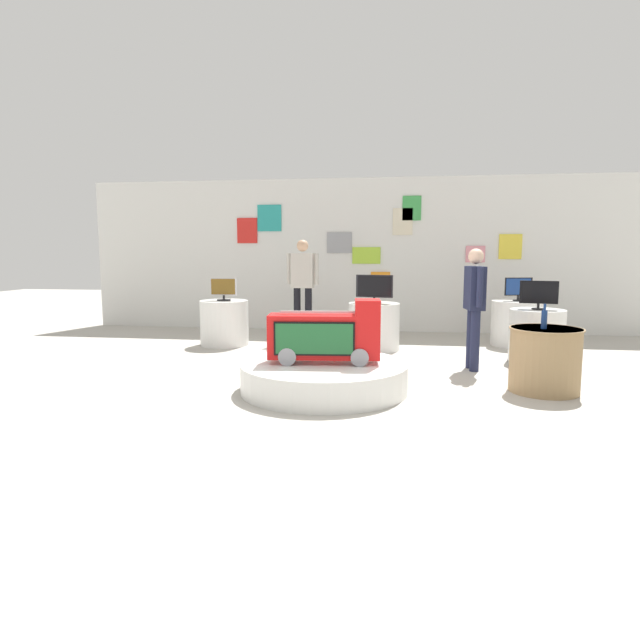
% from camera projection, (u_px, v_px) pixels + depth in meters
% --- Properties ---
extents(ground_plane, '(30.00, 30.00, 0.00)m').
position_uv_depth(ground_plane, '(334.00, 395.00, 5.85)').
color(ground_plane, '#B2ADA3').
extents(back_wall_display, '(11.17, 0.13, 2.99)m').
position_uv_depth(back_wall_display, '(364.00, 255.00, 10.55)').
color(back_wall_display, silver).
rests_on(back_wall_display, ground).
extents(main_display_pedestal, '(1.88, 1.88, 0.32)m').
position_uv_depth(main_display_pedestal, '(324.00, 377.00, 6.04)').
color(main_display_pedestal, silver).
rests_on(main_display_pedestal, ground).
extents(novelty_firetruck_tv, '(1.27, 0.49, 0.72)m').
position_uv_depth(novelty_firetruck_tv, '(326.00, 337.00, 5.98)').
color(novelty_firetruck_tv, gray).
rests_on(novelty_firetruck_tv, main_display_pedestal).
extents(display_pedestal_left_rear, '(0.76, 0.76, 0.75)m').
position_uv_depth(display_pedestal_left_rear, '(537.00, 336.00, 7.61)').
color(display_pedestal_left_rear, silver).
rests_on(display_pedestal_left_rear, ground).
extents(tv_on_left_rear, '(0.51, 0.18, 0.41)m').
position_uv_depth(tv_on_left_rear, '(539.00, 294.00, 7.53)').
color(tv_on_left_rear, black).
rests_on(tv_on_left_rear, display_pedestal_left_rear).
extents(display_pedestal_center_rear, '(0.81, 0.81, 0.75)m').
position_uv_depth(display_pedestal_center_rear, '(224.00, 323.00, 9.01)').
color(display_pedestal_center_rear, silver).
rests_on(display_pedestal_center_rear, ground).
extents(tv_on_center_rear, '(0.44, 0.23, 0.38)m').
position_uv_depth(tv_on_center_rear, '(224.00, 289.00, 8.93)').
color(tv_on_center_rear, black).
rests_on(tv_on_center_rear, display_pedestal_center_rear).
extents(display_pedestal_right_rear, '(0.81, 0.81, 0.75)m').
position_uv_depth(display_pedestal_right_rear, '(374.00, 326.00, 8.56)').
color(display_pedestal_right_rear, silver).
rests_on(display_pedestal_right_rear, ground).
extents(tv_on_right_rear, '(0.59, 0.23, 0.45)m').
position_uv_depth(tv_on_right_rear, '(374.00, 288.00, 8.48)').
color(tv_on_right_rear, black).
rests_on(tv_on_right_rear, display_pedestal_right_rear).
extents(display_pedestal_far_right, '(0.84, 0.84, 0.75)m').
position_uv_depth(display_pedestal_far_right, '(517.00, 323.00, 8.96)').
color(display_pedestal_far_right, silver).
rests_on(display_pedestal_far_right, ground).
extents(tv_on_far_right, '(0.46, 0.17, 0.39)m').
position_uv_depth(tv_on_far_right, '(518.00, 288.00, 8.88)').
color(tv_on_far_right, black).
rests_on(tv_on_far_right, display_pedestal_far_right).
extents(side_table_round, '(0.79, 0.79, 0.72)m').
position_uv_depth(side_table_round, '(545.00, 359.00, 5.98)').
color(side_table_round, '#9E7F56').
rests_on(side_table_round, ground).
extents(bottle_on_side_table, '(0.06, 0.06, 0.28)m').
position_uv_depth(bottle_on_side_table, '(544.00, 319.00, 5.86)').
color(bottle_on_side_table, navy).
rests_on(bottle_on_side_table, side_table_round).
extents(shopper_browsing_near_truck, '(0.56, 0.22, 1.77)m').
position_uv_depth(shopper_browsing_near_truck, '(303.00, 282.00, 9.21)').
color(shopper_browsing_near_truck, black).
rests_on(shopper_browsing_near_truck, ground).
extents(shopper_browsing_rear, '(0.24, 0.56, 1.60)m').
position_uv_depth(shopper_browsing_rear, '(474.00, 300.00, 7.03)').
color(shopper_browsing_rear, '#1E233F').
rests_on(shopper_browsing_rear, ground).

